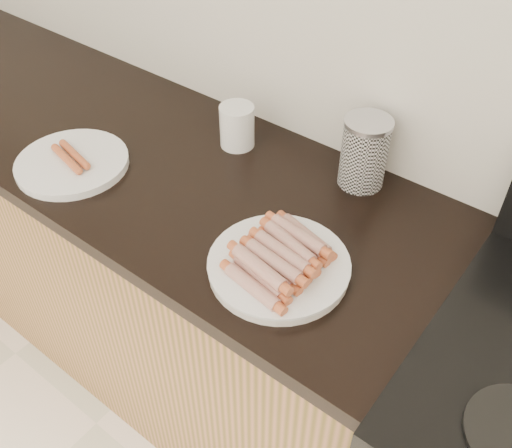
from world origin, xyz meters
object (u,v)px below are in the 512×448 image
Objects in this scene: side_plate at (72,163)px; canister at (364,152)px; mug at (237,126)px; main_plate at (279,267)px.

side_plate is 0.71m from canister.
mug reaches higher than side_plate.
side_plate is at bearing -177.23° from main_plate.
side_plate is 2.49× the size of mug.
canister is (-0.02, 0.35, 0.08)m from main_plate.
canister is 1.55× the size of mug.
side_plate is at bearing -128.97° from mug.
mug is at bearing 51.03° from side_plate.
main_plate is 0.36m from canister.
canister is 0.34m from mug.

